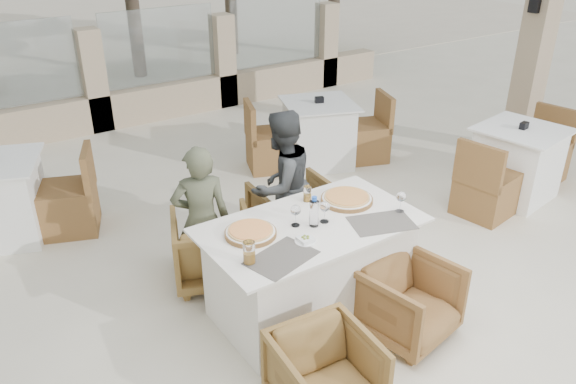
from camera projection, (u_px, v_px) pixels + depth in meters
ground at (292, 305)px, 4.43m from camera, size 80.00×80.00×0.00m
perimeter_wall_far at (93, 74)px, 7.62m from camera, size 10.00×0.34×1.60m
lantern_pillar at (530, 74)px, 6.82m from camera, size 0.34×0.34×2.00m
dining_table at (310, 268)px, 4.22m from camera, size 1.60×0.90×0.77m
placemat_near_left at (282, 258)px, 3.65m from camera, size 0.51×0.40×0.00m
placemat_near_right at (382, 223)px, 4.05m from camera, size 0.52×0.43×0.00m
pizza_left at (251, 232)px, 3.89m from camera, size 0.41×0.41×0.05m
pizza_right at (347, 198)px, 4.34m from camera, size 0.50×0.50×0.05m
water_bottle at (314, 211)px, 3.97m from camera, size 0.09×0.09×0.23m
wine_glass_centre at (296, 214)px, 3.98m from camera, size 0.08×0.08×0.18m
wine_glass_near at (325, 211)px, 4.03m from camera, size 0.09×0.09×0.18m
wine_glass_corner at (401, 201)px, 4.16m from camera, size 0.08×0.08×0.18m
beer_glass_left at (249, 253)px, 3.56m from camera, size 0.08×0.08×0.16m
beer_glass_right at (307, 194)px, 4.34m from camera, size 0.06×0.06×0.12m
olive_dish at (306, 239)px, 3.82m from camera, size 0.14×0.14×0.04m
armchair_far_left at (213, 248)px, 4.64m from camera, size 0.83×0.84×0.59m
armchair_far_right at (296, 218)px, 5.03m from camera, size 0.74×0.76×0.64m
armchair_near_left at (325, 376)px, 3.40m from camera, size 0.64×0.65×0.54m
armchair_near_right at (408, 301)px, 4.03m from camera, size 0.71×0.73×0.57m
diner_left at (202, 220)px, 4.39m from camera, size 0.53×0.44×1.25m
diner_right at (281, 186)px, 4.83m from camera, size 0.75×0.65×1.34m
bg_table_b at (318, 133)px, 6.75m from camera, size 1.82×1.34×0.77m
bg_table_c at (517, 163)px, 5.97m from camera, size 1.75×1.07×0.77m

